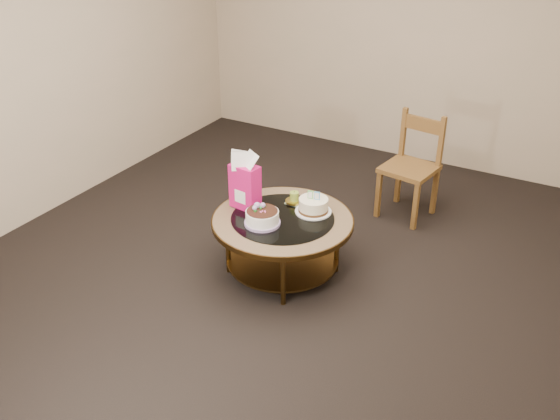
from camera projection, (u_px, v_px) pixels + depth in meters
The scene contains 8 objects.
ground at pixel (282, 271), 4.66m from camera, with size 5.00×5.00×0.00m, color black.
room_walls at pixel (283, 68), 3.92m from camera, with size 4.52×5.02×2.61m.
coffee_table at pixel (283, 227), 4.48m from camera, with size 1.02×1.02×0.46m.
decorated_cake at pixel (262, 218), 4.34m from camera, with size 0.25×0.25×0.15m.
cream_cake at pixel (313, 206), 4.49m from camera, with size 0.26×0.26×0.17m.
gift_bag at pixel (245, 181), 4.48m from camera, with size 0.23×0.18×0.43m.
pillar_candle at pixel (294, 199), 4.62m from camera, with size 0.13×0.13×0.10m.
dining_chair at pixel (412, 166), 5.24m from camera, with size 0.47×0.47×0.89m.
Camera 1 is at (1.89, -3.38, 2.64)m, focal length 40.00 mm.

